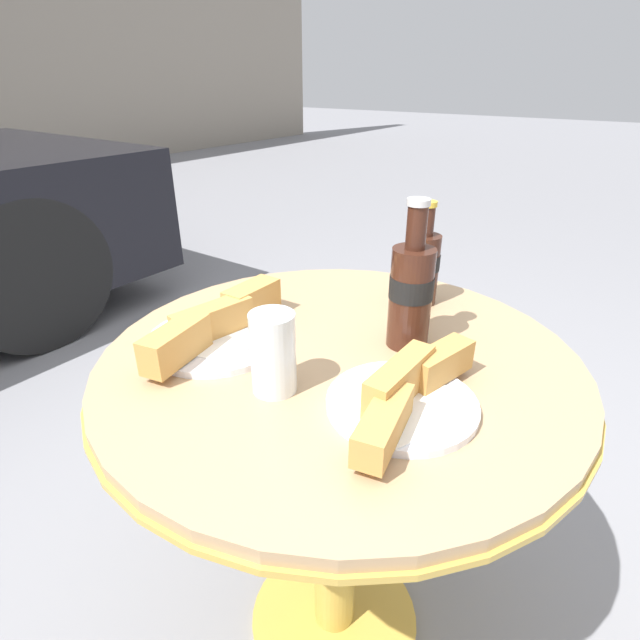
# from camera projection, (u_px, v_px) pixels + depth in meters

# --- Properties ---
(ground_plane) EXTENTS (30.00, 30.00, 0.00)m
(ground_plane) POSITION_uv_depth(u_px,v_px,m) (334.00, 619.00, 1.15)
(ground_plane) COLOR gray
(bistro_table) EXTENTS (0.81, 0.81, 0.71)m
(bistro_table) POSITION_uv_depth(u_px,v_px,m) (338.00, 425.00, 0.90)
(bistro_table) COLOR gold
(bistro_table) RESTS_ON ground_plane
(cola_bottle_left) EXTENTS (0.07, 0.07, 0.25)m
(cola_bottle_left) POSITION_uv_depth(u_px,v_px,m) (411.00, 291.00, 0.82)
(cola_bottle_left) COLOR #3D1E14
(cola_bottle_left) RESTS_ON bistro_table
(cola_bottle_right) EXTENTS (0.07, 0.07, 0.21)m
(cola_bottle_right) POSITION_uv_depth(u_px,v_px,m) (423.00, 264.00, 0.99)
(cola_bottle_right) COLOR #3D1E14
(cola_bottle_right) RESTS_ON bistro_table
(drinking_glass) EXTENTS (0.07, 0.07, 0.12)m
(drinking_glass) POSITION_uv_depth(u_px,v_px,m) (273.00, 356.00, 0.72)
(drinking_glass) COLOR #C68923
(drinking_glass) RESTS_ON bistro_table
(lunch_plate_near) EXTENTS (0.30, 0.21, 0.07)m
(lunch_plate_near) POSITION_uv_depth(u_px,v_px,m) (405.00, 395.00, 0.69)
(lunch_plate_near) COLOR white
(lunch_plate_near) RESTS_ON bistro_table
(lunch_plate_far) EXTENTS (0.32, 0.24, 0.07)m
(lunch_plate_far) POSITION_uv_depth(u_px,v_px,m) (216.00, 328.00, 0.86)
(lunch_plate_far) COLOR white
(lunch_plate_far) RESTS_ON bistro_table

